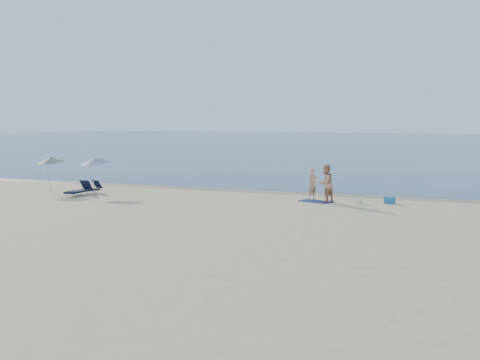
% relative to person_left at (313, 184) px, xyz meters
% --- Properties ---
extents(ground, '(160.00, 160.00, 0.00)m').
position_rel_person_left_xyz_m(ground, '(-3.16, -16.75, -0.85)').
color(ground, '#CAB786').
rests_on(ground, ground).
extents(sea, '(240.00, 160.00, 0.01)m').
position_rel_person_left_xyz_m(sea, '(-3.16, 83.25, -0.85)').
color(sea, navy).
rests_on(sea, ground).
extents(wet_sand_strip, '(240.00, 1.60, 0.00)m').
position_rel_person_left_xyz_m(wet_sand_strip, '(-3.16, 2.65, -0.85)').
color(wet_sand_strip, '#847254').
rests_on(wet_sand_strip, ground).
extents(person_left, '(0.64, 0.74, 1.70)m').
position_rel_person_left_xyz_m(person_left, '(0.00, 0.00, 0.00)').
color(person_left, tan).
rests_on(person_left, ground).
extents(person_right, '(1.08, 1.17, 1.95)m').
position_rel_person_left_xyz_m(person_right, '(0.83, -0.54, 0.12)').
color(person_right, tan).
rests_on(person_right, ground).
extents(beach_towel, '(1.94, 1.48, 0.03)m').
position_rel_person_left_xyz_m(beach_towel, '(0.31, -0.45, -0.84)').
color(beach_towel, '#0F1D4D').
rests_on(beach_towel, ground).
extents(white_bag, '(0.38, 0.35, 0.27)m').
position_rel_person_left_xyz_m(white_bag, '(2.51, -0.49, -0.72)').
color(white_bag, white).
rests_on(white_bag, ground).
extents(blue_cooler, '(0.56, 0.47, 0.35)m').
position_rel_person_left_xyz_m(blue_cooler, '(3.96, 0.19, -0.68)').
color(blue_cooler, '#1F66A8').
rests_on(blue_cooler, ground).
extents(umbrella_near, '(2.22, 2.24, 2.27)m').
position_rel_person_left_xyz_m(umbrella_near, '(-12.28, -1.75, 1.07)').
color(umbrella_near, silver).
rests_on(umbrella_near, ground).
extents(umbrella_far, '(2.09, 2.10, 2.19)m').
position_rel_person_left_xyz_m(umbrella_far, '(-15.35, -1.83, 1.03)').
color(umbrella_far, silver).
rests_on(umbrella_far, ground).
extents(lounger_left, '(1.12, 1.82, 0.76)m').
position_rel_person_left_xyz_m(lounger_left, '(-12.61, -2.10, -0.57)').
color(lounger_left, black).
rests_on(lounger_left, ground).
extents(lounger_right, '(0.61, 1.84, 0.81)m').
position_rel_person_left_xyz_m(lounger_right, '(-12.65, -2.88, -0.56)').
color(lounger_right, '#121932').
rests_on(lounger_right, ground).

